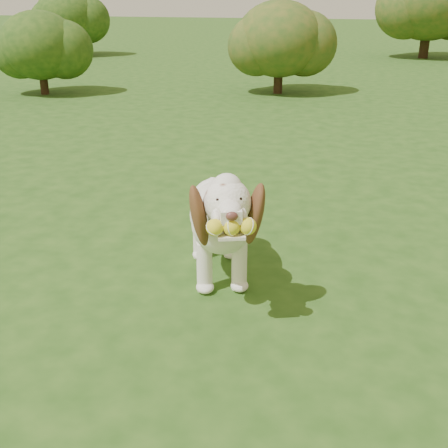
# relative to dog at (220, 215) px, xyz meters

# --- Properties ---
(ground) EXTENTS (80.00, 80.00, 0.00)m
(ground) POSITION_rel_dog_xyz_m (0.43, -0.37, -0.44)
(ground) COLOR #214614
(ground) RESTS_ON ground
(dog) EXTENTS (0.73, 1.23, 0.82)m
(dog) POSITION_rel_dog_xyz_m (0.00, 0.00, 0.00)
(dog) COLOR white
(dog) RESTS_ON ground
(shrub_a) EXTENTS (1.37, 1.37, 1.42)m
(shrub_a) POSITION_rel_dog_xyz_m (-4.94, 5.93, 0.40)
(shrub_a) COLOR #382314
(shrub_a) RESTS_ON ground
(shrub_b) EXTENTS (1.53, 1.53, 1.59)m
(shrub_b) POSITION_rel_dog_xyz_m (-0.94, 7.14, 0.50)
(shrub_b) COLOR #382314
(shrub_b) RESTS_ON ground
(shrub_g) EXTENTS (1.77, 1.77, 1.83)m
(shrub_g) POSITION_rel_dog_xyz_m (-7.89, 12.06, 0.64)
(shrub_g) COLOR #382314
(shrub_g) RESTS_ON ground
(shrub_i) EXTENTS (2.46, 2.46, 2.55)m
(shrub_i) POSITION_rel_dog_xyz_m (1.90, 14.10, 1.06)
(shrub_i) COLOR #382314
(shrub_i) RESTS_ON ground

